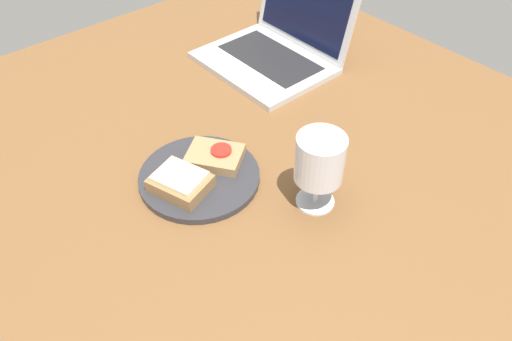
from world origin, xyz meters
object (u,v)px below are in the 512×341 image
plate (199,177)px  sandwich_with_tomato (215,156)px  sandwich_with_cheese (181,183)px  laptop (279,42)px  wine_glass (320,161)px

plate → sandwich_with_tomato: (-1.12, 4.67, 1.75)cm
sandwich_with_tomato → sandwich_with_cheese: sandwich_with_cheese is taller
sandwich_with_tomato → laptop: laptop is taller
plate → laptop: size_ratio=0.74×
sandwich_with_tomato → sandwich_with_cheese: bearing=-76.2°
wine_glass → sandwich_with_cheese: bearing=-135.3°
wine_glass → plate: bearing=-146.1°
sandwich_with_cheese → wine_glass: (17.06, 16.87, 6.89)cm
sandwich_with_cheese → laptop: (-23.44, 45.30, 1.74)cm
laptop → sandwich_with_tomato: bearing=-59.6°
plate → sandwich_with_tomato: 5.12cm
plate → wine_glass: bearing=33.9°
wine_glass → laptop: size_ratio=0.48×
plate → sandwich_with_cheese: size_ratio=1.89×
plate → wine_glass: size_ratio=1.55×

